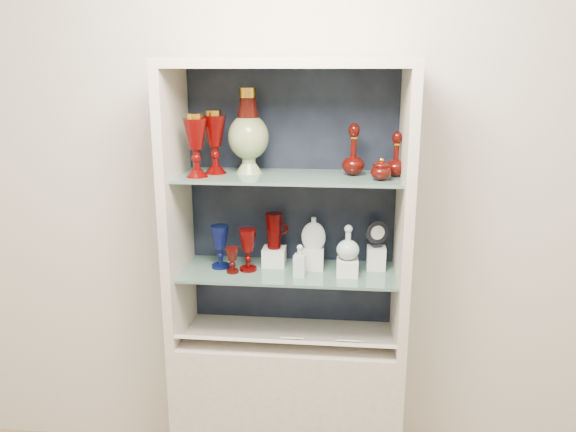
# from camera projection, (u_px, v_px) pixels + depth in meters

# --- Properties ---
(wall_back) EXTENTS (3.50, 0.02, 2.80)m
(wall_back) POSITION_uv_depth(u_px,v_px,m) (293.00, 182.00, 2.54)
(wall_back) COLOR beige
(wall_back) RESTS_ON ground
(cabinet_base) EXTENTS (1.00, 0.40, 0.75)m
(cabinet_base) POSITION_uv_depth(u_px,v_px,m) (288.00, 409.00, 2.59)
(cabinet_base) COLOR #B8AF9D
(cabinet_base) RESTS_ON ground
(cabinet_back_panel) EXTENTS (0.98, 0.02, 1.15)m
(cabinet_back_panel) POSITION_uv_depth(u_px,v_px,m) (292.00, 200.00, 2.53)
(cabinet_back_panel) COLOR black
(cabinet_back_panel) RESTS_ON cabinet_base
(cabinet_side_left) EXTENTS (0.04, 0.40, 1.15)m
(cabinet_side_left) POSITION_uv_depth(u_px,v_px,m) (176.00, 207.00, 2.40)
(cabinet_side_left) COLOR #B8AF9D
(cabinet_side_left) RESTS_ON cabinet_base
(cabinet_side_right) EXTENTS (0.04, 0.40, 1.15)m
(cabinet_side_right) POSITION_uv_depth(u_px,v_px,m) (404.00, 213.00, 2.30)
(cabinet_side_right) COLOR #B8AF9D
(cabinet_side_right) RESTS_ON cabinet_base
(cabinet_top_cap) EXTENTS (1.00, 0.40, 0.04)m
(cabinet_top_cap) POSITION_uv_depth(u_px,v_px,m) (288.00, 63.00, 2.20)
(cabinet_top_cap) COLOR #B8AF9D
(cabinet_top_cap) RESTS_ON cabinet_side_left
(shelf_lower) EXTENTS (0.92, 0.34, 0.01)m
(shelf_lower) POSITION_uv_depth(u_px,v_px,m) (288.00, 272.00, 2.44)
(shelf_lower) COLOR slate
(shelf_lower) RESTS_ON cabinet_side_left
(shelf_upper) EXTENTS (0.92, 0.34, 0.01)m
(shelf_upper) POSITION_uv_depth(u_px,v_px,m) (288.00, 177.00, 2.33)
(shelf_upper) COLOR slate
(shelf_upper) RESTS_ON cabinet_side_left
(label_ledge) EXTENTS (0.92, 0.17, 0.09)m
(label_ledge) POSITION_uv_depth(u_px,v_px,m) (285.00, 341.00, 2.38)
(label_ledge) COLOR #B8AF9D
(label_ledge) RESTS_ON cabinet_base
(label_card_0) EXTENTS (0.10, 0.06, 0.03)m
(label_card_0) POSITION_uv_depth(u_px,v_px,m) (349.00, 341.00, 2.35)
(label_card_0) COLOR white
(label_card_0) RESTS_ON label_ledge
(label_card_1) EXTENTS (0.10, 0.06, 0.03)m
(label_card_1) POSITION_uv_depth(u_px,v_px,m) (293.00, 338.00, 2.38)
(label_card_1) COLOR white
(label_card_1) RESTS_ON label_ledge
(pedestal_lamp_left) EXTENTS (0.13, 0.13, 0.26)m
(pedestal_lamp_left) POSITION_uv_depth(u_px,v_px,m) (196.00, 146.00, 2.27)
(pedestal_lamp_left) COLOR #4F0302
(pedestal_lamp_left) RESTS_ON shelf_upper
(pedestal_lamp_right) EXTENTS (0.10, 0.10, 0.26)m
(pedestal_lamp_right) POSITION_uv_depth(u_px,v_px,m) (215.00, 142.00, 2.34)
(pedestal_lamp_right) COLOR #4F0302
(pedestal_lamp_right) RESTS_ON shelf_upper
(enamel_urn) EXTENTS (0.20, 0.20, 0.35)m
(enamel_urn) POSITION_uv_depth(u_px,v_px,m) (248.00, 131.00, 2.34)
(enamel_urn) COLOR #0F4B16
(enamel_urn) RESTS_ON shelf_upper
(ruby_decanter_a) EXTENTS (0.12, 0.12, 0.24)m
(ruby_decanter_a) POSITION_uv_depth(u_px,v_px,m) (354.00, 146.00, 2.30)
(ruby_decanter_a) COLOR #400804
(ruby_decanter_a) RESTS_ON shelf_upper
(ruby_decanter_b) EXTENTS (0.10, 0.10, 0.20)m
(ruby_decanter_b) POSITION_uv_depth(u_px,v_px,m) (396.00, 153.00, 2.28)
(ruby_decanter_b) COLOR #400804
(ruby_decanter_b) RESTS_ON shelf_upper
(lidded_bowl) EXTENTS (0.10, 0.10, 0.09)m
(lidded_bowl) POSITION_uv_depth(u_px,v_px,m) (381.00, 169.00, 2.22)
(lidded_bowl) COLOR #400804
(lidded_bowl) RESTS_ON shelf_upper
(cobalt_goblet) EXTENTS (0.09, 0.09, 0.19)m
(cobalt_goblet) POSITION_uv_depth(u_px,v_px,m) (220.00, 247.00, 2.45)
(cobalt_goblet) COLOR #0A1144
(cobalt_goblet) RESTS_ON shelf_lower
(ruby_goblet_tall) EXTENTS (0.10, 0.10, 0.18)m
(ruby_goblet_tall) POSITION_uv_depth(u_px,v_px,m) (248.00, 250.00, 2.42)
(ruby_goblet_tall) COLOR #4F0302
(ruby_goblet_tall) RESTS_ON shelf_lower
(ruby_goblet_small) EXTENTS (0.06, 0.06, 0.11)m
(ruby_goblet_small) POSITION_uv_depth(u_px,v_px,m) (232.00, 260.00, 2.40)
(ruby_goblet_small) COLOR #400804
(ruby_goblet_small) RESTS_ON shelf_lower
(riser_ruby_pitcher) EXTENTS (0.10, 0.10, 0.08)m
(riser_ruby_pitcher) POSITION_uv_depth(u_px,v_px,m) (274.00, 257.00, 2.49)
(riser_ruby_pitcher) COLOR silver
(riser_ruby_pitcher) RESTS_ON shelf_lower
(ruby_pitcher) EXTENTS (0.14, 0.11, 0.16)m
(ruby_pitcher) POSITION_uv_depth(u_px,v_px,m) (274.00, 231.00, 2.46)
(ruby_pitcher) COLOR #4F0302
(ruby_pitcher) RESTS_ON riser_ruby_pitcher
(clear_square_bottle) EXTENTS (0.05, 0.05, 0.14)m
(clear_square_bottle) POSITION_uv_depth(u_px,v_px,m) (300.00, 261.00, 2.35)
(clear_square_bottle) COLOR #AEC1C7
(clear_square_bottle) RESTS_ON shelf_lower
(riser_flat_flask) EXTENTS (0.09, 0.09, 0.09)m
(riser_flat_flask) POSITION_uv_depth(u_px,v_px,m) (313.00, 258.00, 2.45)
(riser_flat_flask) COLOR silver
(riser_flat_flask) RESTS_ON shelf_lower
(flat_flask) EXTENTS (0.11, 0.05, 0.15)m
(flat_flask) POSITION_uv_depth(u_px,v_px,m) (314.00, 232.00, 2.42)
(flat_flask) COLOR silver
(flat_flask) RESTS_ON riser_flat_flask
(riser_clear_round_decanter) EXTENTS (0.09, 0.09, 0.07)m
(riser_clear_round_decanter) POSITION_uv_depth(u_px,v_px,m) (347.00, 267.00, 2.37)
(riser_clear_round_decanter) COLOR silver
(riser_clear_round_decanter) RESTS_ON shelf_lower
(clear_round_decanter) EXTENTS (0.12, 0.12, 0.14)m
(clear_round_decanter) POSITION_uv_depth(u_px,v_px,m) (348.00, 243.00, 2.35)
(clear_round_decanter) COLOR #AEC1C7
(clear_round_decanter) RESTS_ON riser_clear_round_decanter
(riser_cameo_medallion) EXTENTS (0.08, 0.08, 0.10)m
(riser_cameo_medallion) POSITION_uv_depth(u_px,v_px,m) (376.00, 258.00, 2.45)
(riser_cameo_medallion) COLOR silver
(riser_cameo_medallion) RESTS_ON shelf_lower
(cameo_medallion) EXTENTS (0.11, 0.07, 0.12)m
(cameo_medallion) POSITION_uv_depth(u_px,v_px,m) (377.00, 234.00, 2.42)
(cameo_medallion) COLOR black
(cameo_medallion) RESTS_ON riser_cameo_medallion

